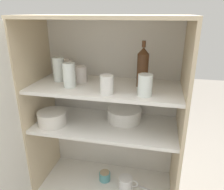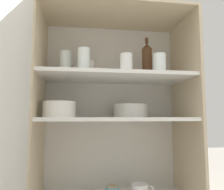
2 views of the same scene
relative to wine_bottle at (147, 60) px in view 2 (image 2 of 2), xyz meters
The scene contains 16 objects.
cupboard_back_panel 0.51m from the wine_bottle, 141.74° to the left, with size 0.90×0.02×1.37m, color silver.
cupboard_side_left 0.78m from the wine_bottle, behind, with size 0.02×0.42×1.37m, color #CCB793.
cupboard_side_right 0.49m from the wine_bottle, ahead, with size 0.02×0.42×1.37m, color #CCB793.
cupboard_top_panel 0.34m from the wine_bottle, behind, with size 0.90×0.42×0.02m, color #CCB793.
shelf_board_middle 0.43m from the wine_bottle, behind, with size 0.86×0.38×0.02m, color white.
shelf_board_upper 0.24m from the wine_bottle, behind, with size 0.86×0.38×0.02m, color white.
cupboard_door 0.91m from the wine_bottle, 144.23° to the right, with size 0.03×0.45×1.37m.
tumbler_glass_0 0.16m from the wine_bottle, 79.44° to the right, with size 0.07×0.07×0.11m.
tumbler_glass_1 0.41m from the wine_bottle, 166.06° to the right, with size 0.07×0.07×0.14m.
tumbler_glass_2 0.38m from the wine_bottle, behind, with size 0.07×0.07×0.10m.
tumbler_glass_3 0.51m from the wine_bottle, behind, with size 0.07×0.07×0.15m.
tumbler_glass_4 0.24m from the wine_bottle, 136.62° to the right, with size 0.07×0.07×0.10m.
wine_glass_0 0.50m from the wine_bottle, behind, with size 0.07×0.07×0.12m.
wine_bottle is the anchor object (origin of this frame).
plate_stack_white 0.34m from the wine_bottle, 160.21° to the left, with size 0.21×0.21×0.08m.
mixing_bowl_large 0.62m from the wine_bottle, 168.05° to the right, with size 0.17×0.17×0.08m.
Camera 2 is at (-0.20, -1.09, 0.76)m, focal length 35.00 mm.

